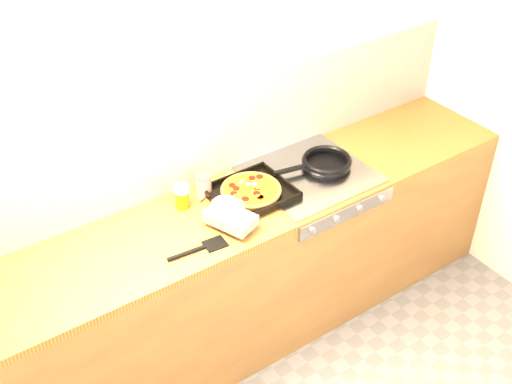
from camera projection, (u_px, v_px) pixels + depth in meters
room_shell at (204, 136)px, 3.17m from camera, size 3.20×3.20×3.20m
counter_run at (238, 272)px, 3.40m from camera, size 3.20×0.62×0.90m
stovetop at (309, 175)px, 3.33m from camera, size 0.60×0.56×0.02m
pizza_on_tray at (244, 198)px, 3.11m from camera, size 0.51×0.44×0.07m
frying_pan at (326, 162)px, 3.36m from camera, size 0.46×0.31×0.04m
tomato_can at (204, 185)px, 3.17m from camera, size 0.09×0.09×0.11m
juice_glass at (182, 197)px, 3.08m from camera, size 0.09×0.09×0.12m
wooden_spoon at (220, 183)px, 3.26m from camera, size 0.28×0.15×0.02m
black_spatula at (198, 249)px, 2.86m from camera, size 0.28×0.09×0.02m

